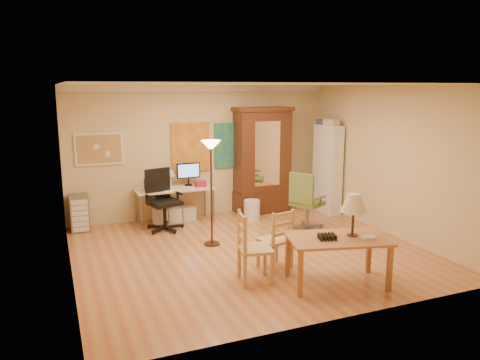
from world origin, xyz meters
name	(u,v)px	position (x,y,z in m)	size (l,w,h in m)	color
floor	(249,251)	(0.00, 0.00, 0.00)	(5.50, 5.50, 0.00)	#AA603C
crown_molding	(201,88)	(0.00, 2.46, 2.64)	(5.50, 0.08, 0.12)	white
corkboard	(99,149)	(-2.05, 2.47, 1.50)	(0.90, 0.04, 0.62)	tan
art_panel_left	(191,147)	(-0.25, 2.47, 1.45)	(0.80, 0.04, 1.00)	gold
art_panel_right	(231,145)	(0.65, 2.47, 1.45)	(0.75, 0.04, 0.95)	#235B8F
dining_table	(344,228)	(0.68, -1.64, 0.79)	(1.48, 1.10, 1.25)	brown
ladder_chair_back	(276,241)	(0.09, -0.81, 0.42)	(0.50, 0.49, 0.91)	tan
ladder_chair_left	(253,249)	(-0.43, -1.13, 0.46)	(0.52, 0.53, 0.99)	tan
torchiere_lamp	(211,162)	(-0.46, 0.55, 1.44)	(0.33, 0.33, 1.79)	#44231B
computer_desk	(176,201)	(-0.67, 2.15, 0.42)	(1.53, 0.67, 1.16)	beige
office_chair_black	(164,214)	(-1.02, 1.72, 0.31)	(0.71, 0.71, 1.15)	black
office_chair_green	(306,215)	(1.45, 0.67, 0.30)	(0.70, 0.69, 1.12)	slate
drawer_cart	(79,213)	(-2.50, 2.25, 0.34)	(0.34, 0.41, 0.68)	slate
armoire	(262,167)	(1.26, 2.24, 0.98)	(1.22, 0.58, 2.25)	#3B1910
bookshelf	(327,169)	(2.55, 1.69, 0.93)	(0.28, 0.75, 1.88)	white
wastebin	(252,210)	(0.79, 1.71, 0.20)	(0.33, 0.33, 0.41)	silver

